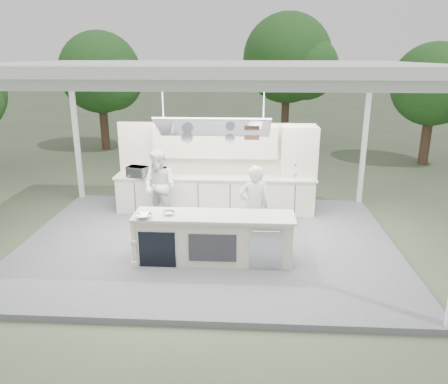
# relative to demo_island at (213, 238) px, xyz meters

# --- Properties ---
(ground) EXTENTS (90.00, 90.00, 0.00)m
(ground) POSITION_rel_demo_island_xyz_m (-0.18, 0.91, -0.60)
(ground) COLOR #4B563B
(ground) RESTS_ON ground
(stage_deck) EXTENTS (8.00, 6.00, 0.12)m
(stage_deck) POSITION_rel_demo_island_xyz_m (-0.18, 0.91, -0.54)
(stage_deck) COLOR slate
(stage_deck) RESTS_ON ground
(tent) EXTENTS (8.20, 6.20, 3.86)m
(tent) POSITION_rel_demo_island_xyz_m (-0.18, 0.90, 3.11)
(tent) COLOR white
(tent) RESTS_ON ground
(demo_island) EXTENTS (3.10, 0.79, 0.95)m
(demo_island) POSITION_rel_demo_island_xyz_m (0.00, 0.00, 0.00)
(demo_island) COLOR beige
(demo_island) RESTS_ON stage_deck
(back_counter) EXTENTS (5.08, 0.72, 0.95)m
(back_counter) POSITION_rel_demo_island_xyz_m (-0.18, 2.81, 0.00)
(back_counter) COLOR beige
(back_counter) RESTS_ON stage_deck
(back_wall_unit) EXTENTS (5.05, 0.48, 2.25)m
(back_wall_unit) POSITION_rel_demo_island_xyz_m (0.27, 3.03, 0.98)
(back_wall_unit) COLOR beige
(back_wall_unit) RESTS_ON stage_deck
(tree_cluster) EXTENTS (19.55, 9.40, 5.85)m
(tree_cluster) POSITION_rel_demo_island_xyz_m (-0.34, 10.68, 2.69)
(tree_cluster) COLOR #4B3025
(tree_cluster) RESTS_ON ground
(head_chef) EXTENTS (0.72, 0.55, 1.77)m
(head_chef) POSITION_rel_demo_island_xyz_m (0.79, 0.68, 0.41)
(head_chef) COLOR silver
(head_chef) RESTS_ON stage_deck
(sous_chef) EXTENTS (1.05, 0.95, 1.75)m
(sous_chef) POSITION_rel_demo_island_xyz_m (-1.45, 2.08, 0.40)
(sous_chef) COLOR white
(sous_chef) RESTS_ON stage_deck
(toaster_oven) EXTENTS (0.56, 0.46, 0.27)m
(toaster_oven) POSITION_rel_demo_island_xyz_m (-2.11, 2.61, 0.61)
(toaster_oven) COLOR #AFB1B6
(toaster_oven) RESTS_ON back_counter
(bowl_large) EXTENTS (0.39, 0.39, 0.08)m
(bowl_large) POSITION_rel_demo_island_xyz_m (-1.28, -0.24, 0.51)
(bowl_large) COLOR silver
(bowl_large) RESTS_ON demo_island
(bowl_small) EXTENTS (0.24, 0.24, 0.07)m
(bowl_small) POSITION_rel_demo_island_xyz_m (-0.84, -0.04, 0.51)
(bowl_small) COLOR silver
(bowl_small) RESTS_ON demo_island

